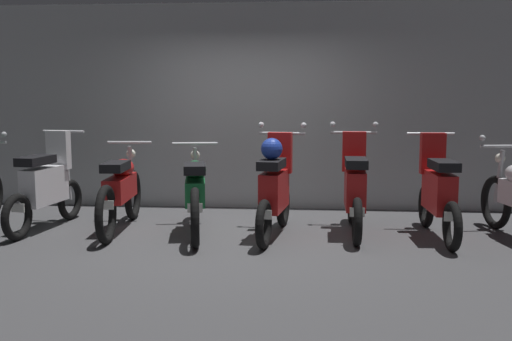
{
  "coord_description": "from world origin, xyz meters",
  "views": [
    {
      "loc": [
        0.83,
        -6.5,
        1.62
      ],
      "look_at": [
        0.24,
        0.27,
        0.75
      ],
      "focal_mm": 41.79,
      "sensor_mm": 36.0,
      "label": 1
    }
  ],
  "objects": [
    {
      "name": "ground_plane",
      "position": [
        0.0,
        0.0,
        0.0
      ],
      "size": [
        80.0,
        80.0,
        0.0
      ],
      "primitive_type": "plane",
      "color": "#424244"
    },
    {
      "name": "back_wall",
      "position": [
        0.0,
        2.06,
        1.45
      ],
      "size": [
        16.0,
        0.3,
        2.89
      ],
      "primitive_type": "cube",
      "color": "#9EA0A3",
      "rests_on": "ground"
    },
    {
      "name": "motorbike_slot_6",
      "position": [
        2.31,
        0.28,
        0.52
      ],
      "size": [
        0.56,
        1.68,
        1.18
      ],
      "color": "black",
      "rests_on": "ground"
    },
    {
      "name": "motorbike_slot_4",
      "position": [
        0.47,
        0.2,
        0.57
      ],
      "size": [
        0.59,
        1.68,
        1.29
      ],
      "color": "black",
      "rests_on": "ground"
    },
    {
      "name": "motorbike_slot_3",
      "position": [
        -0.47,
        0.26,
        0.49
      ],
      "size": [
        0.6,
        1.93,
        1.03
      ],
      "color": "black",
      "rests_on": "ground"
    },
    {
      "name": "motorbike_slot_5",
      "position": [
        1.39,
        0.43,
        0.53
      ],
      "size": [
        0.59,
        1.68,
        1.29
      ],
      "color": "black",
      "rests_on": "ground"
    },
    {
      "name": "motorbike_slot_2",
      "position": [
        -1.39,
        0.35,
        0.49
      ],
      "size": [
        0.56,
        1.95,
        1.03
      ],
      "color": "black",
      "rests_on": "ground"
    },
    {
      "name": "motorbike_slot_1",
      "position": [
        -2.3,
        0.35,
        0.52
      ],
      "size": [
        0.56,
        1.68,
        1.18
      ],
      "color": "black",
      "rests_on": "ground"
    }
  ]
}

